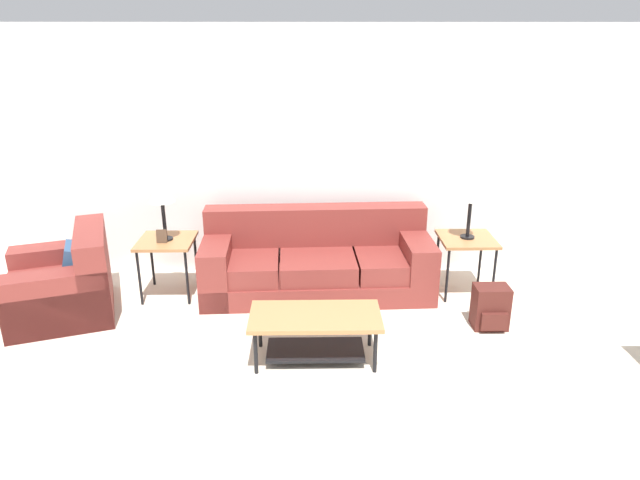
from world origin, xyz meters
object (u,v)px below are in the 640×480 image
(table_lamp_right, at_px, (472,191))
(side_table_right, at_px, (467,243))
(backpack, at_px, (491,308))
(couch, at_px, (317,263))
(coffee_table, at_px, (315,326))
(table_lamp_left, at_px, (161,193))
(side_table_left, at_px, (167,245))
(armchair, at_px, (65,284))

(table_lamp_right, bearing_deg, side_table_right, -116.57)
(backpack, bearing_deg, table_lamp_right, 93.85)
(couch, xyz_separation_m, table_lamp_right, (1.49, -0.07, 0.77))
(coffee_table, bearing_deg, side_table_right, 39.30)
(table_lamp_left, height_order, table_lamp_right, same)
(side_table_left, height_order, table_lamp_right, table_lamp_right)
(couch, bearing_deg, side_table_right, -2.77)
(armchair, relative_size, side_table_right, 2.09)
(armchair, relative_size, table_lamp_left, 2.02)
(side_table_left, distance_m, table_lamp_left, 0.54)
(side_table_right, bearing_deg, armchair, -174.24)
(backpack, bearing_deg, couch, 152.07)
(coffee_table, distance_m, side_table_left, 1.93)
(coffee_table, relative_size, side_table_right, 1.78)
(coffee_table, xyz_separation_m, table_lamp_left, (-1.46, 1.25, 0.77))
(coffee_table, distance_m, table_lamp_left, 2.07)
(side_table_left, distance_m, side_table_right, 2.98)
(armchair, height_order, side_table_right, armchair)
(side_table_right, bearing_deg, coffee_table, -140.70)
(side_table_left, bearing_deg, table_lamp_right, 0.00)
(side_table_right, relative_size, table_lamp_left, 0.97)
(armchair, height_order, coffee_table, armchair)
(couch, height_order, coffee_table, couch)
(couch, height_order, side_table_left, couch)
(coffee_table, height_order, table_lamp_left, table_lamp_left)
(coffee_table, bearing_deg, armchair, 159.80)
(armchair, height_order, table_lamp_left, table_lamp_left)
(couch, distance_m, side_table_left, 1.51)
(couch, bearing_deg, side_table_left, -177.22)
(coffee_table, height_order, table_lamp_right, table_lamp_right)
(couch, distance_m, armchair, 2.41)
(armchair, bearing_deg, couch, 11.03)
(table_lamp_right, relative_size, backpack, 1.54)
(side_table_left, bearing_deg, couch, 2.78)
(side_table_right, relative_size, backpack, 1.49)
(couch, relative_size, armchair, 1.88)
(side_table_left, bearing_deg, table_lamp_left, 90.00)
(couch, xyz_separation_m, coffee_table, (-0.03, -1.32, 0.00))
(couch, xyz_separation_m, backpack, (1.54, -0.82, -0.10))
(armchair, height_order, table_lamp_right, table_lamp_right)
(coffee_table, bearing_deg, couch, 88.62)
(coffee_table, height_order, side_table_right, side_table_right)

